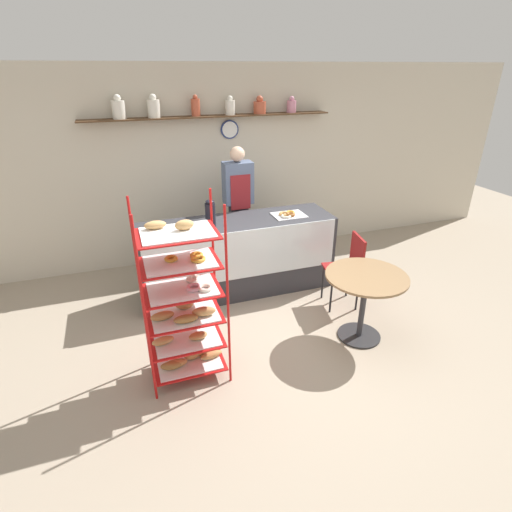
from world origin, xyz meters
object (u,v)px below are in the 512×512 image
(pastry_rack, at_px, (184,307))
(person_worker, at_px, (238,206))
(cafe_table, at_px, (365,290))
(donut_tray_counter, at_px, (288,215))
(coffee_carafe, at_px, (210,214))
(cafe_chair, at_px, (349,263))

(pastry_rack, relative_size, person_worker, 0.98)
(pastry_rack, bearing_deg, cafe_table, -1.21)
(cafe_table, distance_m, donut_tray_counter, 1.44)
(pastry_rack, relative_size, coffee_carafe, 5.11)
(person_worker, bearing_deg, pastry_rack, -119.76)
(cafe_table, xyz_separation_m, donut_tray_counter, (-0.28, 1.36, 0.40))
(cafe_table, xyz_separation_m, cafe_chair, (0.20, 0.64, -0.02))
(coffee_carafe, height_order, donut_tray_counter, coffee_carafe)
(donut_tray_counter, bearing_deg, coffee_carafe, -176.24)
(person_worker, xyz_separation_m, coffee_carafe, (-0.52, -0.62, 0.15))
(cafe_table, bearing_deg, pastry_rack, 178.79)
(person_worker, xyz_separation_m, donut_tray_counter, (0.48, -0.55, 0.01))
(coffee_carafe, distance_m, donut_tray_counter, 1.02)
(pastry_rack, relative_size, donut_tray_counter, 4.26)
(coffee_carafe, bearing_deg, person_worker, 49.83)
(person_worker, xyz_separation_m, cafe_table, (0.76, -1.91, -0.39))
(cafe_table, bearing_deg, cafe_chair, 72.37)
(coffee_carafe, xyz_separation_m, donut_tray_counter, (1.00, 0.07, -0.15))
(person_worker, distance_m, donut_tray_counter, 0.73)
(pastry_rack, bearing_deg, cafe_chair, 16.44)
(pastry_rack, height_order, cafe_table, pastry_rack)
(cafe_table, relative_size, coffee_carafe, 2.48)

